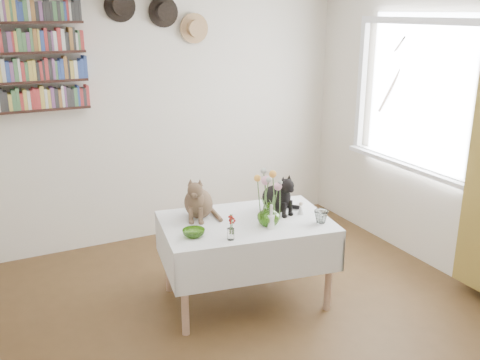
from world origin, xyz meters
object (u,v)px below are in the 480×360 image
tabby_cat (198,195)px  bookshelf_unit (24,57)px  flower_vase (269,214)px  black_cat (276,192)px  dining_table (246,241)px

tabby_cat → bookshelf_unit: (-1.03, 1.26, 0.98)m
flower_vase → black_cat: bearing=50.0°
dining_table → bookshelf_unit: bookshelf_unit is taller
tabby_cat → flower_vase: (0.40, -0.39, -0.09)m
flower_vase → bookshelf_unit: size_ratio=0.18×
flower_vase → bookshelf_unit: bookshelf_unit is taller
dining_table → flower_vase: bearing=-56.0°
black_cat → bookshelf_unit: size_ratio=0.33×
dining_table → black_cat: (0.30, 0.06, 0.33)m
flower_vase → bookshelf_unit: (-1.43, 1.65, 1.07)m
tabby_cat → black_cat: 0.61m
bookshelf_unit → black_cat: bearing=-41.4°
dining_table → bookshelf_unit: 2.39m
flower_vase → tabby_cat: bearing=135.4°
black_cat → bookshelf_unit: bookshelf_unit is taller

